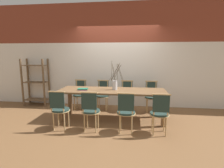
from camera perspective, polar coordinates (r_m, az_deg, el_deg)
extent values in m
plane|color=brown|center=(4.56, 0.00, -11.38)|extent=(16.00, 16.00, 0.00)
cube|color=white|center=(5.57, 1.61, 3.05)|extent=(12.00, 0.06, 2.00)
cube|color=brown|center=(5.62, 1.69, 19.48)|extent=(12.00, 0.06, 1.20)
cube|color=brown|center=(4.35, 0.00, -2.21)|extent=(2.65, 0.85, 0.04)
cube|color=brown|center=(4.46, -16.40, -7.35)|extent=(0.09, 0.09, 0.72)
cube|color=brown|center=(4.17, 16.51, -8.56)|extent=(0.09, 0.09, 0.72)
cube|color=brown|center=(5.03, -13.52, -5.32)|extent=(0.09, 0.09, 0.72)
cube|color=brown|center=(4.78, 15.26, -6.20)|extent=(0.09, 0.09, 0.72)
cylinder|color=#233833|center=(4.04, -16.40, -8.01)|extent=(0.38, 0.38, 0.04)
cylinder|color=tan|center=(4.04, -16.38, -8.33)|extent=(0.40, 0.40, 0.01)
cylinder|color=tan|center=(4.26, -17.13, -10.34)|extent=(0.03, 0.03, 0.42)
cylinder|color=tan|center=(4.17, -14.00, -10.64)|extent=(0.03, 0.03, 0.42)
cylinder|color=tan|center=(4.05, -18.56, -11.45)|extent=(0.03, 0.03, 0.42)
cylinder|color=tan|center=(3.96, -15.29, -11.81)|extent=(0.03, 0.03, 0.42)
cylinder|color=tan|center=(3.89, -19.28, -5.28)|extent=(0.03, 0.03, 0.43)
cylinder|color=tan|center=(3.78, -15.68, -5.51)|extent=(0.03, 0.03, 0.43)
cube|color=#233833|center=(3.82, -17.55, -5.10)|extent=(0.32, 0.02, 0.34)
cube|color=tan|center=(3.79, -17.65, -2.48)|extent=(0.36, 0.03, 0.03)
cylinder|color=#233833|center=(3.82, -6.81, -8.68)|extent=(0.38, 0.38, 0.04)
cylinder|color=tan|center=(3.83, -6.80, -9.01)|extent=(0.40, 0.40, 0.01)
cylinder|color=tan|center=(4.04, -8.04, -11.12)|extent=(0.03, 0.03, 0.42)
cylinder|color=tan|center=(3.98, -4.58, -11.34)|extent=(0.03, 0.03, 0.42)
cylinder|color=tan|center=(3.82, -9.01, -12.38)|extent=(0.03, 0.03, 0.42)
cylinder|color=tan|center=(3.76, -5.34, -12.65)|extent=(0.03, 0.03, 0.42)
cylinder|color=tan|center=(3.64, -9.51, -5.85)|extent=(0.03, 0.03, 0.43)
cylinder|color=tan|center=(3.58, -5.43, -6.05)|extent=(0.03, 0.03, 0.43)
cube|color=#233833|center=(3.60, -7.52, -5.64)|extent=(0.32, 0.02, 0.34)
cube|color=tan|center=(3.56, -7.56, -2.86)|extent=(0.36, 0.03, 0.03)
cylinder|color=#233833|center=(3.72, 4.64, -9.15)|extent=(0.38, 0.38, 0.04)
cylinder|color=tan|center=(3.73, 4.64, -9.49)|extent=(0.40, 0.40, 0.01)
cylinder|color=tan|center=(3.92, 2.85, -11.69)|extent=(0.03, 0.03, 0.42)
cylinder|color=tan|center=(3.91, 6.51, -11.79)|extent=(0.03, 0.03, 0.42)
cylinder|color=tan|center=(3.69, 2.57, -13.05)|extent=(0.03, 0.03, 0.42)
cylinder|color=tan|center=(3.68, 6.47, -13.16)|extent=(0.03, 0.03, 0.42)
cylinder|color=tan|center=(3.51, 2.42, -6.33)|extent=(0.03, 0.03, 0.43)
cylinder|color=tan|center=(3.50, 6.75, -6.43)|extent=(0.03, 0.03, 0.43)
cube|color=#233833|center=(3.49, 4.58, -6.07)|extent=(0.32, 0.02, 0.34)
cube|color=tan|center=(3.45, 4.63, -3.20)|extent=(0.36, 0.03, 0.03)
cylinder|color=#233833|center=(3.76, 15.20, -9.27)|extent=(0.38, 0.38, 0.04)
cylinder|color=tan|center=(3.77, 15.19, -9.61)|extent=(0.40, 0.40, 0.01)
cylinder|color=tan|center=(3.93, 13.00, -11.85)|extent=(0.03, 0.03, 0.42)
cylinder|color=tan|center=(3.97, 16.59, -11.82)|extent=(0.03, 0.03, 0.42)
cylinder|color=tan|center=(3.71, 13.39, -13.21)|extent=(0.03, 0.03, 0.42)
cylinder|color=tan|center=(3.74, 17.22, -13.16)|extent=(0.03, 0.03, 0.42)
cylinder|color=tan|center=(3.52, 13.60, -6.53)|extent=(0.03, 0.03, 0.43)
cylinder|color=tan|center=(3.56, 17.83, -6.54)|extent=(0.03, 0.03, 0.43)
cube|color=#233833|center=(3.53, 15.75, -6.22)|extent=(0.32, 0.02, 0.34)
cube|color=tan|center=(3.49, 15.87, -3.39)|extent=(0.36, 0.03, 0.03)
cylinder|color=#233833|center=(5.32, -10.55, -3.56)|extent=(0.38, 0.38, 0.04)
cylinder|color=tan|center=(5.33, -10.54, -3.81)|extent=(0.40, 0.40, 0.01)
cylinder|color=tan|center=(5.23, -9.59, -6.34)|extent=(0.03, 0.03, 0.42)
cylinder|color=tan|center=(5.31, -12.14, -6.20)|extent=(0.03, 0.03, 0.42)
cylinder|color=tan|center=(5.46, -8.86, -5.65)|extent=(0.03, 0.03, 0.42)
cylinder|color=tan|center=(5.53, -11.31, -5.53)|extent=(0.03, 0.03, 0.42)
cylinder|color=tan|center=(5.39, -8.78, -0.83)|extent=(0.03, 0.03, 0.43)
cylinder|color=tan|center=(5.47, -11.43, -0.77)|extent=(0.03, 0.03, 0.43)
cube|color=#233833|center=(5.43, -10.11, -0.57)|extent=(0.32, 0.02, 0.34)
cube|color=tan|center=(5.40, -10.18, 1.28)|extent=(0.36, 0.03, 0.03)
cylinder|color=#233833|center=(5.16, -3.14, -3.83)|extent=(0.38, 0.38, 0.04)
cylinder|color=tan|center=(5.16, -3.14, -4.08)|extent=(0.40, 0.40, 0.01)
cylinder|color=tan|center=(5.08, -1.99, -6.69)|extent=(0.03, 0.03, 0.42)
cylinder|color=tan|center=(5.12, -4.71, -6.58)|extent=(0.03, 0.03, 0.42)
cylinder|color=tan|center=(5.31, -1.58, -5.96)|extent=(0.03, 0.03, 0.42)
cylinder|color=tan|center=(5.35, -4.18, -5.86)|extent=(0.03, 0.03, 0.42)
cylinder|color=tan|center=(5.25, -1.44, -1.01)|extent=(0.03, 0.03, 0.43)
cylinder|color=tan|center=(5.29, -4.26, -0.94)|extent=(0.03, 0.03, 0.43)
cube|color=#233833|center=(5.27, -2.85, -0.74)|extent=(0.32, 0.02, 0.34)
cube|color=tan|center=(5.23, -2.88, 1.17)|extent=(0.36, 0.03, 0.03)
cylinder|color=#233833|center=(5.08, 4.84, -4.05)|extent=(0.38, 0.38, 0.04)
cylinder|color=tan|center=(5.09, 4.84, -4.30)|extent=(0.40, 0.40, 0.01)
cylinder|color=tan|center=(5.02, 6.15, -6.93)|extent=(0.03, 0.03, 0.42)
cylinder|color=tan|center=(5.03, 3.35, -6.86)|extent=(0.03, 0.03, 0.42)
cylinder|color=tan|center=(5.26, 6.20, -6.18)|extent=(0.03, 0.03, 0.42)
cylinder|color=tan|center=(5.27, 3.52, -6.12)|extent=(0.03, 0.03, 0.42)
cylinder|color=tan|center=(5.19, 6.40, -1.18)|extent=(0.03, 0.03, 0.43)
cylinder|color=tan|center=(5.20, 3.49, -1.12)|extent=(0.03, 0.03, 0.43)
cube|color=#233833|center=(5.19, 4.95, -0.91)|extent=(0.32, 0.02, 0.34)
cube|color=tan|center=(5.16, 4.98, 1.03)|extent=(0.36, 0.03, 0.03)
cylinder|color=#233833|center=(5.11, 12.76, -4.19)|extent=(0.38, 0.38, 0.04)
cylinder|color=tan|center=(5.11, 12.76, -4.44)|extent=(0.40, 0.40, 0.01)
cylinder|color=tan|center=(5.06, 14.19, -7.03)|extent=(0.03, 0.03, 0.42)
cylinder|color=tan|center=(5.04, 11.41, -7.01)|extent=(0.03, 0.03, 0.42)
cylinder|color=tan|center=(5.30, 13.87, -6.29)|extent=(0.03, 0.03, 0.42)
cylinder|color=tan|center=(5.27, 11.21, -6.26)|extent=(0.03, 0.03, 0.42)
cylinder|color=tan|center=(5.23, 14.12, -1.32)|extent=(0.03, 0.03, 0.43)
cylinder|color=tan|center=(5.20, 11.24, -1.27)|extent=(0.03, 0.03, 0.43)
cube|color=#233833|center=(5.22, 12.69, -1.06)|extent=(0.32, 0.02, 0.34)
cube|color=tan|center=(5.18, 12.77, 0.86)|extent=(0.36, 0.03, 0.03)
cylinder|color=silver|center=(4.36, 0.92, -0.42)|extent=(0.12, 0.12, 0.23)
cylinder|color=#473828|center=(4.40, 1.67, 3.71)|extent=(0.19, 0.10, 0.39)
cylinder|color=#473828|center=(4.27, 0.58, 3.80)|extent=(0.10, 0.05, 0.43)
cylinder|color=#473828|center=(4.45, 1.40, 3.80)|extent=(0.27, 0.05, 0.40)
cylinder|color=#473828|center=(4.25, 2.82, 3.72)|extent=(0.12, 0.30, 0.43)
cylinder|color=#473828|center=(4.27, 2.69, 3.19)|extent=(0.09, 0.28, 0.34)
cylinder|color=#473828|center=(4.31, 1.72, 3.78)|extent=(0.01, 0.13, 0.42)
cylinder|color=#473828|center=(4.31, -0.11, 4.23)|extent=(0.02, 0.16, 0.49)
cylinder|color=#473828|center=(4.42, 0.26, 3.02)|extent=(0.19, 0.13, 0.28)
cylinder|color=#473828|center=(4.41, 1.05, 3.83)|extent=(0.19, 0.01, 0.41)
cylinder|color=#473828|center=(4.43, 1.19, 4.13)|extent=(0.24, 0.02, 0.45)
cylinder|color=#473828|center=(4.30, 0.61, 3.34)|extent=(0.06, 0.05, 0.35)
cube|color=#842D8C|center=(4.43, -9.45, -1.78)|extent=(0.23, 0.21, 0.01)
cube|color=#1E6B4C|center=(4.42, -9.50, -1.57)|extent=(0.27, 0.20, 0.02)
cube|color=brown|center=(6.23, -27.31, 0.38)|extent=(0.04, 0.04, 1.51)
cube|color=brown|center=(5.85, -21.40, 0.26)|extent=(0.04, 0.04, 1.51)
cube|color=brown|center=(6.51, -25.64, 0.85)|extent=(0.04, 0.04, 1.51)
cube|color=brown|center=(6.15, -19.91, 0.76)|extent=(0.04, 0.04, 1.51)
cube|color=brown|center=(6.28, -23.29, -4.59)|extent=(0.73, 0.34, 0.02)
cube|color=brown|center=(6.18, -23.64, 0.57)|extent=(0.73, 0.34, 0.02)
cube|color=brown|center=(6.12, -23.97, 5.59)|extent=(0.73, 0.34, 0.02)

